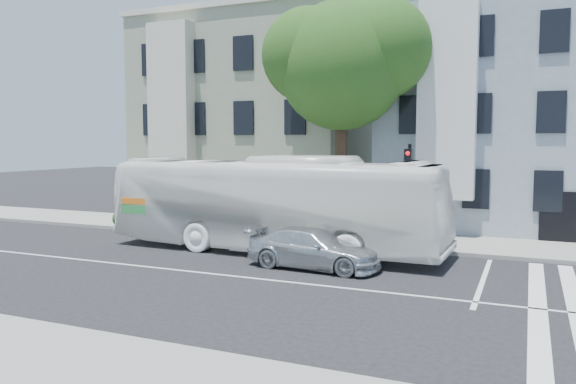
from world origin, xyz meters
The scene contains 10 objects.
ground centered at (0.00, 0.00, 0.00)m, with size 120.00×120.00×0.00m, color black.
sidewalk_far centered at (0.00, 8.00, 0.07)m, with size 80.00×4.00×0.15m, color gray.
sidewalk_near centered at (0.00, -8.00, 0.07)m, with size 80.00×4.00×0.15m, color gray.
building_left centered at (-7.00, 15.00, 5.50)m, with size 12.00×10.00×11.00m, color gray.
building_right centered at (7.00, 15.00, 5.50)m, with size 12.00×10.00×11.00m, color gray.
street_tree centered at (0.06, 8.74, 7.83)m, with size 7.30×5.90×11.10m.
bus centered at (-1.29, 4.17, 1.84)m, with size 13.23×3.10×3.69m, color white.
sedan centered at (1.16, 2.10, 0.66)m, with size 4.55×1.85×1.32m, color silver.
hedge centered at (-6.19, 6.30, 0.50)m, with size 8.50×0.84×0.70m, color #29551B, non-canonical shape.
traffic_signal centered at (3.51, 5.94, 2.66)m, with size 0.43×0.53×4.12m.
Camera 1 is at (7.70, -15.19, 4.20)m, focal length 35.00 mm.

